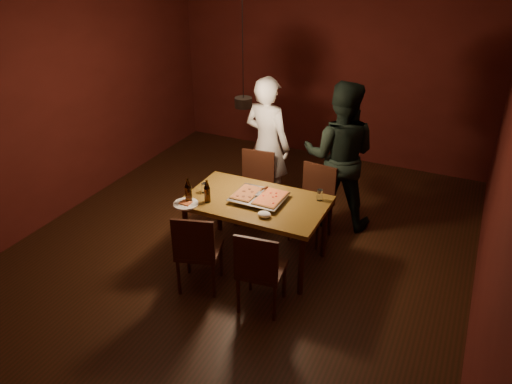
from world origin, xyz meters
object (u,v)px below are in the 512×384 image
at_px(chair_far_left, 256,180).
at_px(chair_near_left, 197,246).
at_px(dining_table, 256,206).
at_px(pizza_tray, 259,198).
at_px(plate_slice, 186,204).
at_px(diner_white, 267,145).
at_px(chair_far_right, 315,196).
at_px(beer_bottle_a, 188,190).
at_px(pendant_lamp, 243,101).
at_px(chair_near_right, 259,265).
at_px(diner_dark, 339,156).
at_px(beer_bottle_b, 207,191).

distance_m(chair_far_left, chair_near_left, 1.57).
relative_size(dining_table, pizza_tray, 2.73).
xyz_separation_m(plate_slice, diner_white, (0.25, 1.55, 0.13)).
xyz_separation_m(chair_far_right, beer_bottle_a, (-1.04, -1.08, 0.35)).
bearing_deg(chair_near_left, pizza_tray, 50.13).
bearing_deg(pendant_lamp, chair_near_right, -56.84).
height_order(beer_bottle_a, pendant_lamp, pendant_lamp).
bearing_deg(pizza_tray, beer_bottle_a, -151.15).
bearing_deg(pizza_tray, pendant_lamp, 148.65).
xyz_separation_m(pizza_tray, plate_slice, (-0.66, -0.41, -0.01)).
height_order(chair_far_right, pendant_lamp, pendant_lamp).
xyz_separation_m(chair_near_left, chair_near_right, (0.69, -0.02, 0.00)).
bearing_deg(beer_bottle_a, pendant_lamp, 51.30).
xyz_separation_m(chair_near_left, diner_white, (-0.08, 1.90, 0.35)).
bearing_deg(pizza_tray, chair_near_right, -64.29).
relative_size(pizza_tray, plate_slice, 2.07).
xyz_separation_m(dining_table, chair_far_left, (-0.39, 0.82, -0.14)).
bearing_deg(chair_near_right, chair_near_left, 171.02).
relative_size(pizza_tray, diner_white, 0.31).
bearing_deg(chair_near_right, pendant_lamp, 116.04).
relative_size(chair_far_left, diner_white, 0.27).
bearing_deg(chair_near_right, plate_slice, 152.72).
height_order(dining_table, chair_near_right, chair_near_right).
height_order(chair_far_right, plate_slice, chair_far_right).
distance_m(chair_near_right, pizza_tray, 0.90).
bearing_deg(diner_dark, beer_bottle_b, 44.30).
bearing_deg(plate_slice, dining_table, 32.25).
bearing_deg(beer_bottle_b, plate_slice, -139.68).
bearing_deg(chair_far_right, dining_table, 67.94).
bearing_deg(pendant_lamp, chair_far_right, 42.07).
bearing_deg(beer_bottle_b, dining_table, 28.61).
height_order(chair_near_right, beer_bottle_a, beer_bottle_a).
distance_m(pizza_tray, beer_bottle_a, 0.75).
bearing_deg(dining_table, pendant_lamp, 142.38).
height_order(diner_white, diner_dark, diner_dark).
height_order(chair_far_left, beer_bottle_b, beer_bottle_b).
bearing_deg(diner_white, beer_bottle_b, 98.65).
bearing_deg(chair_far_left, pizza_tray, 110.61).
height_order(chair_near_left, beer_bottle_b, beer_bottle_b).
bearing_deg(plate_slice, chair_near_left, -46.91).
xyz_separation_m(chair_far_right, chair_near_left, (-0.71, -1.50, 0.00)).
bearing_deg(dining_table, chair_far_left, 115.36).
bearing_deg(chair_far_left, diner_dark, -167.29).
xyz_separation_m(chair_near_left, beer_bottle_a, (-0.33, 0.42, 0.35)).
distance_m(beer_bottle_b, pendant_lamp, 1.00).
bearing_deg(chair_near_right, diner_dark, 77.91).
relative_size(chair_far_right, chair_near_left, 0.93).
bearing_deg(beer_bottle_a, diner_dark, 51.39).
xyz_separation_m(chair_far_right, pendant_lamp, (-0.64, -0.58, 1.22)).
xyz_separation_m(chair_near_left, beer_bottle_b, (-0.15, 0.50, 0.34)).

